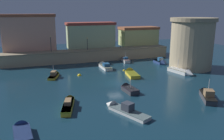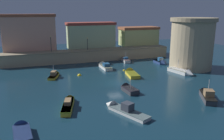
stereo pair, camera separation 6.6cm
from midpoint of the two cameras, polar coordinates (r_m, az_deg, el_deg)
The scene contains 20 objects.
ground_plane at distance 42.37m, azimuth 0.87°, elevation -3.14°, with size 109.05×109.05×0.00m, color #112D3D.
quay_wall at distance 60.71m, azimuth -5.55°, elevation 3.61°, with size 43.49×4.06×2.96m.
old_town_backdrop at distance 63.84m, azimuth -7.51°, elevation 8.59°, with size 42.28×5.46×9.16m.
fortress_tower at distance 54.98m, azimuth 18.93°, elevation 6.20°, with size 9.89×9.89×11.21m.
quay_lamp_0 at distance 58.68m, azimuth -14.68°, elevation 6.80°, with size 0.32×0.32×3.86m.
quay_lamp_1 at distance 60.07m, azimuth -5.99°, elevation 6.93°, with size 0.32×0.32×3.11m.
quay_lamp_2 at distance 62.73m, azimuth 2.21°, elevation 7.28°, with size 0.32×0.32×3.05m.
moored_boat_0 at distance 30.63m, azimuth 2.51°, elevation -9.46°, with size 4.44×7.25×2.00m.
moored_boat_1 at distance 27.13m, azimuth -21.11°, elevation -13.75°, with size 2.15×4.84×1.61m.
moored_boat_2 at distance 47.62m, azimuth 4.67°, elevation -0.76°, with size 2.63×6.03×1.78m.
moored_boat_3 at distance 38.11m, azimuth 3.97°, elevation -4.57°, with size 1.94×4.33×2.50m.
moored_boat_4 at distance 47.56m, azimuth -13.80°, elevation -1.13°, with size 2.93×5.31×2.99m.
moored_boat_5 at distance 32.81m, azimuth -10.50°, elevation -7.96°, with size 2.92×6.94×1.45m.
moored_boat_6 at distance 37.68m, azimuth 22.14°, elevation -5.60°, with size 4.29×6.20×3.47m.
moored_boat_7 at distance 53.34m, azimuth -1.85°, elevation 1.03°, with size 1.76×6.52×1.81m.
moored_boat_8 at distance 58.42m, azimuth 11.95°, elevation 1.89°, with size 1.85×4.17×2.06m.
moored_boat_9 at distance 50.34m, azimuth 16.95°, elevation -0.44°, with size 3.09×6.60×3.38m.
moored_boat_10 at distance 59.87m, azimuth 3.24°, elevation 2.50°, with size 1.92×4.82×2.94m.
mooring_buoy_0 at distance 47.39m, azimuth -7.93°, elevation -1.37°, with size 0.78×0.78×0.78m, color yellow.
mooring_buoy_1 at distance 50.93m, azimuth 2.98°, elevation -0.14°, with size 0.52×0.52×0.52m, color yellow.
Camera 2 is at (-13.68, -38.02, 12.73)m, focal length 37.45 mm.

